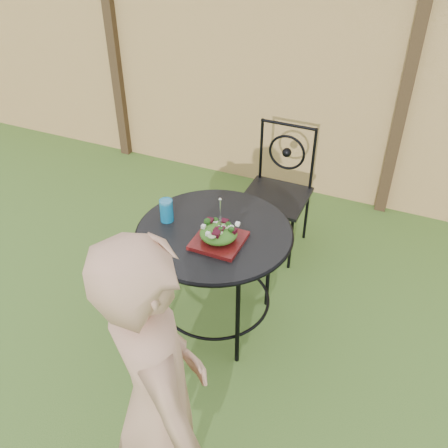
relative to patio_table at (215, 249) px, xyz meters
name	(u,v)px	position (x,y,z in m)	size (l,w,h in m)	color
ground	(116,334)	(-0.52, -0.39, -0.59)	(60.00, 60.00, 0.00)	#264616
fence	(247,80)	(-0.52, 1.81, 0.36)	(8.00, 0.12, 1.90)	tan
patio_table	(215,249)	(0.00, 0.00, 0.00)	(0.92, 0.92, 0.72)	black
patio_chair	(278,188)	(0.08, 0.94, -0.08)	(0.46, 0.46, 0.95)	black
diner	(160,401)	(0.30, -1.15, 0.21)	(0.58, 0.38, 1.58)	#A5775E
salad_plate	(219,241)	(0.07, -0.09, 0.15)	(0.27, 0.27, 0.02)	#3F0E09
salad	(219,233)	(0.07, -0.09, 0.20)	(0.21, 0.21, 0.08)	#235614
fork	(220,214)	(0.08, -0.09, 0.33)	(0.01, 0.01, 0.18)	silver
drinking_glass	(167,210)	(-0.30, -0.02, 0.21)	(0.08, 0.08, 0.14)	#0C6290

